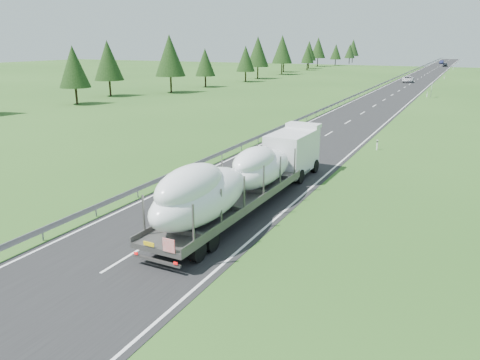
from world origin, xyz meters
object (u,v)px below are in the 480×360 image
at_px(boat_truck, 245,175).
at_px(distant_car_blue, 442,62).
at_px(distant_van, 408,79).
at_px(distant_car_dark, 445,65).
at_px(highway_sign, 432,88).

relative_size(boat_truck, distant_car_blue, 4.46).
relative_size(distant_van, distant_car_blue, 1.23).
bearing_deg(distant_car_dark, distant_van, -93.81).
bearing_deg(distant_van, distant_car_dark, 84.86).
xyz_separation_m(highway_sign, distant_car_dark, (-4.88, 123.49, -1.04)).
distance_m(boat_truck, distant_car_blue, 221.87).
bearing_deg(distant_car_blue, distant_car_dark, -79.95).
bearing_deg(highway_sign, distant_car_blue, 93.02).
bearing_deg(distant_car_dark, boat_truck, -91.59).
xyz_separation_m(highway_sign, distant_car_blue, (-7.96, 150.89, -1.04)).
xyz_separation_m(highway_sign, boat_truck, (-4.94, -70.96, 0.49)).
relative_size(distant_van, distant_car_dark, 1.27).
xyz_separation_m(distant_van, distant_car_blue, (0.43, 117.29, -0.03)).
bearing_deg(distant_car_dark, distant_car_blue, 94.85).
distance_m(distant_van, distant_car_blue, 117.29).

